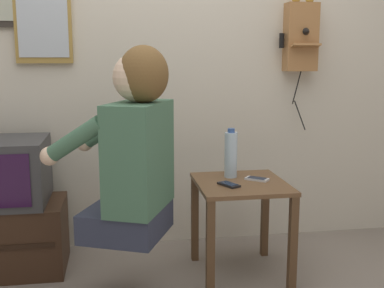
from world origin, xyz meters
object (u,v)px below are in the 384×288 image
(wall_phone_antique, at_px, (301,36))
(cell_phone_held, at_px, (229,185))
(person, at_px, (134,147))
(water_bottle, at_px, (231,154))
(cell_phone_spare, at_px, (257,179))
(wall_mirror, at_px, (42,3))

(wall_phone_antique, xyz_separation_m, cell_phone_held, (-0.58, -0.56, -0.78))
(person, distance_m, wall_phone_antique, 1.38)
(person, xyz_separation_m, wall_phone_antique, (1.07, 0.67, 0.55))
(person, bearing_deg, cell_phone_held, -53.03)
(person, xyz_separation_m, water_bottle, (0.54, 0.30, -0.11))
(person, distance_m, cell_phone_spare, 0.74)
(person, height_order, water_bottle, person)
(person, distance_m, wall_mirror, 1.12)
(person, bearing_deg, water_bottle, -37.89)
(cell_phone_held, distance_m, cell_phone_spare, 0.20)
(person, distance_m, cell_phone_held, 0.55)
(person, height_order, cell_phone_spare, person)
(wall_phone_antique, relative_size, water_bottle, 3.06)
(cell_phone_held, relative_size, cell_phone_spare, 1.02)
(person, height_order, wall_mirror, wall_mirror)
(wall_mirror, bearing_deg, cell_phone_spare, -23.84)
(wall_phone_antique, bearing_deg, cell_phone_spare, -130.94)
(wall_phone_antique, relative_size, cell_phone_spare, 6.23)
(wall_mirror, bearing_deg, person, -56.08)
(cell_phone_spare, bearing_deg, person, 145.63)
(wall_phone_antique, height_order, wall_mirror, wall_mirror)
(cell_phone_held, distance_m, water_bottle, 0.22)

